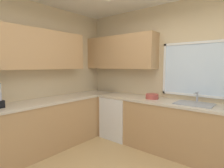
# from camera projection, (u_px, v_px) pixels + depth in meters

# --- Properties ---
(room_shell) EXTENTS (4.05, 3.81, 2.73)m
(room_shell) POSITION_uv_depth(u_px,v_px,m) (92.00, 43.00, 2.88)
(room_shell) COLOR beige
(room_shell) RESTS_ON ground_plane
(counter_run_left) EXTENTS (0.65, 3.42, 0.90)m
(counter_run_left) POSITION_uv_depth(u_px,v_px,m) (36.00, 128.00, 3.11)
(counter_run_left) COLOR tan
(counter_run_left) RESTS_ON ground_plane
(counter_run_back) EXTENTS (3.14, 0.65, 0.90)m
(counter_run_back) POSITION_uv_depth(u_px,v_px,m) (176.00, 128.00, 3.11)
(counter_run_back) COLOR tan
(counter_run_back) RESTS_ON ground_plane
(dishwasher) EXTENTS (0.60, 0.60, 0.86)m
(dishwasher) POSITION_uv_depth(u_px,v_px,m) (119.00, 117.00, 3.85)
(dishwasher) COLOR white
(dishwasher) RESTS_ON ground_plane
(sink_assembly) EXTENTS (0.56, 0.40, 0.19)m
(sink_assembly) POSITION_uv_depth(u_px,v_px,m) (194.00, 103.00, 2.90)
(sink_assembly) COLOR #9EA0A5
(sink_assembly) RESTS_ON counter_run_back
(bowl) EXTENTS (0.23, 0.23, 0.09)m
(bowl) POSITION_uv_depth(u_px,v_px,m) (152.00, 96.00, 3.36)
(bowl) COLOR #B74C42
(bowl) RESTS_ON counter_run_back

